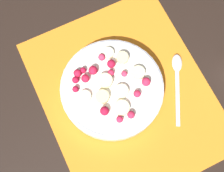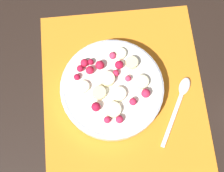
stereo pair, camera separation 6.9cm
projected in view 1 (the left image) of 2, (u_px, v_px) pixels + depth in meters
name	position (u px, v px, depth m)	size (l,w,h in m)	color
ground_plane	(126.00, 94.00, 0.74)	(3.00, 3.00, 0.00)	black
placemat	(126.00, 94.00, 0.73)	(0.46, 0.38, 0.01)	orange
fruit_bowl	(112.00, 88.00, 0.71)	(0.24, 0.24, 0.06)	silver
spoon	(177.00, 75.00, 0.74)	(0.16, 0.10, 0.01)	silver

